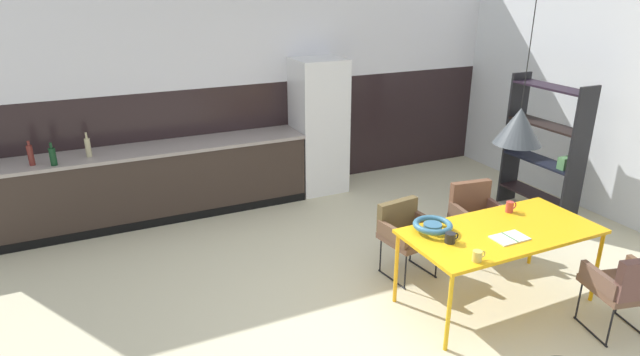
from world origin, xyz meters
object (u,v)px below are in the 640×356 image
Objects in this scene: fruit_bowl at (433,226)px; open_shelf_unit at (545,147)px; armchair_head_of_table at (475,210)px; armchair_near_window at (405,228)px; mug_white_ceramic at (510,207)px; refrigerator_column at (319,126)px; mug_dark_espresso at (478,256)px; mug_glass_clear at (450,238)px; armchair_far_side at (629,283)px; bottle_vinegar_dark at (53,156)px; open_book at (510,238)px; bottle_oil_tall at (88,147)px; bottle_spice_small at (31,155)px; dining_table at (501,234)px; pendant_lamp_over_table_near at (519,126)px.

fruit_bowl is 2.61m from open_shelf_unit.
armchair_head_of_table reaches higher than armchair_near_window.
mug_white_ceramic is 1.80m from open_shelf_unit.
refrigerator_column is 3.57m from mug_dark_espresso.
mug_glass_clear reaches higher than armchair_head_of_table.
armchair_far_side is at bearing -35.76° from mug_glass_clear.
fruit_bowl is at bearing -43.08° from bottle_vinegar_dark.
bottle_oil_tall is at bearing 133.25° from open_book.
fruit_bowl is at bearing -42.16° from bottle_spice_small.
dining_table is at bearing 69.74° from armchair_head_of_table.
armchair_near_window is at bearing 146.78° from mug_white_ceramic.
armchair_head_of_table is at bearing -72.54° from open_shelf_unit.
mug_glass_clear is 0.09× the size of pendant_lamp_over_table_near.
dining_table is at bearing 69.32° from open_book.
bottle_spice_small reaches higher than open_book.
mug_glass_clear is at bearing 157.40° from armchair_far_side.
bottle_spice_small is 4.94m from pendant_lamp_over_table_near.
pendant_lamp_over_table_near reaches higher than open_book.
armchair_head_of_table is at bearing 30.67° from fruit_bowl.
bottle_oil_tall reaches higher than mug_glass_clear.
mug_dark_espresso reaches higher than armchair_far_side.
open_shelf_unit is (1.49, 1.01, 0.11)m from mug_white_ceramic.
refrigerator_column reaches higher than mug_dark_espresso.
armchair_head_of_table is at bearing -72.98° from refrigerator_column.
refrigerator_column is 4.16m from armchair_far_side.
armchair_near_window is 3.82m from bottle_vinegar_dark.
mug_glass_clear is 4.46m from bottle_spice_small.
fruit_bowl is 1.35× the size of bottle_vinegar_dark.
bottle_spice_small reaches higher than armchair_far_side.
mug_dark_espresso is (-1.01, -1.18, 0.28)m from armchair_head_of_table.
bottle_vinegar_dark reaches higher than open_book.
armchair_near_window is 1.05m from open_book.
open_book is 4.56m from bottle_oil_tall.
armchair_near_window is at bearing -35.23° from bottle_spice_small.
armchair_far_side is 2.59× the size of open_book.
bottle_vinegar_dark is (-2.97, 3.00, 0.23)m from mug_glass_clear.
armchair_head_of_table is 1.68m from armchair_far_side.
mug_white_ceramic is at bearing 38.17° from dining_table.
mug_white_ceramic is 4.56m from bottle_oil_tall.
bottle_vinegar_dark is at bearing 136.92° from fruit_bowl.
open_shelf_unit reaches higher than open_book.
mug_white_ceramic is at bearing -35.28° from bottle_vinegar_dark.
refrigerator_column is at bearing 85.00° from mug_glass_clear.
bottle_spice_small reaches higher than dining_table.
armchair_head_of_table is 6.55× the size of mug_white_ceramic.
mug_dark_espresso is (-0.28, -3.55, -0.14)m from refrigerator_column.
mug_dark_espresso is 4.37m from bottle_oil_tall.
bottle_spice_small is (-3.18, 3.45, 0.24)m from mug_dark_espresso.
bottle_vinegar_dark reaches higher than armchair_far_side.
bottle_oil_tall reaches higher than armchair_far_side.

